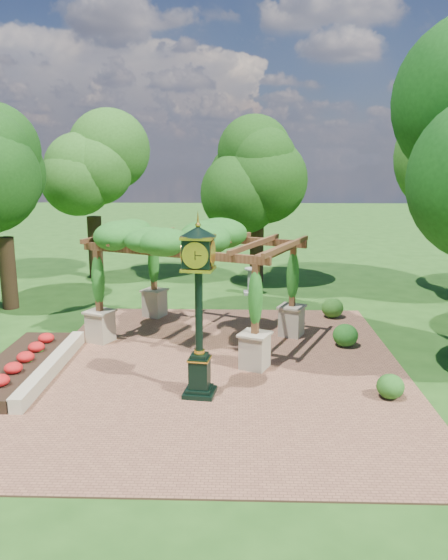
{
  "coord_description": "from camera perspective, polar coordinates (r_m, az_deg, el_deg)",
  "views": [
    {
      "loc": [
        0.48,
        -13.23,
        5.69
      ],
      "look_at": [
        0.0,
        2.5,
        2.2
      ],
      "focal_mm": 35.0,
      "sensor_mm": 36.0,
      "label": 1
    }
  ],
  "objects": [
    {
      "name": "border_wall",
      "position": [
        15.63,
        -17.54,
        -8.66
      ],
      "size": [
        0.35,
        5.0,
        0.4
      ],
      "primitive_type": "cube",
      "color": "#C6B793",
      "rests_on": "ground"
    },
    {
      "name": "ground",
      "position": [
        14.41,
        -0.31,
        -10.75
      ],
      "size": [
        120.0,
        120.0,
        0.0
      ],
      "primitive_type": "plane",
      "color": "#1E4714",
      "rests_on": "ground"
    },
    {
      "name": "sundial",
      "position": [
        23.48,
        2.88,
        -0.28
      ],
      "size": [
        0.67,
        0.67,
        1.14
      ],
      "rotation": [
        0.0,
        0.0,
        0.06
      ],
      "color": "gray",
      "rests_on": "ground"
    },
    {
      "name": "pedestal_clock",
      "position": [
        12.87,
        -2.66,
        -1.67
      ],
      "size": [
        0.94,
        0.94,
        4.24
      ],
      "rotation": [
        0.0,
        0.0,
        -0.14
      ],
      "color": "black",
      "rests_on": "brick_plaza"
    },
    {
      "name": "pergola",
      "position": [
        17.01,
        -2.87,
        3.93
      ],
      "size": [
        7.13,
        5.94,
        3.85
      ],
      "rotation": [
        0.0,
        0.0,
        -0.41
      ],
      "color": "tan",
      "rests_on": "brick_plaza"
    },
    {
      "name": "shrub_front",
      "position": [
        13.97,
        16.99,
        -10.59
      ],
      "size": [
        0.82,
        0.82,
        0.6
      ],
      "primitive_type": "ellipsoid",
      "rotation": [
        0.0,
        0.0,
        0.29
      ],
      "color": "#215718",
      "rests_on": "brick_plaza"
    },
    {
      "name": "tree_west_near",
      "position": [
        22.24,
        -22.37,
        9.66
      ],
      "size": [
        3.85,
        3.85,
        7.21
      ],
      "color": "#312113",
      "rests_on": "ground"
    },
    {
      "name": "flower_bed",
      "position": [
        15.96,
        -20.63,
        -8.54
      ],
      "size": [
        1.5,
        5.0,
        0.36
      ],
      "primitive_type": "cube",
      "color": "red",
      "rests_on": "ground"
    },
    {
      "name": "tree_north",
      "position": [
        25.44,
        3.54,
        11.21
      ],
      "size": [
        3.62,
        3.62,
        7.5
      ],
      "color": "#342314",
      "rests_on": "ground"
    },
    {
      "name": "shrub_back",
      "position": [
        20.27,
        11.27,
        -2.88
      ],
      "size": [
        0.86,
        0.86,
        0.71
      ],
      "primitive_type": "ellipsoid",
      "rotation": [
        0.0,
        0.0,
        -0.09
      ],
      "color": "#295B1A",
      "rests_on": "brick_plaza"
    },
    {
      "name": "shrub_mid",
      "position": [
        17.29,
        12.57,
        -5.66
      ],
      "size": [
        0.83,
        0.83,
        0.7
      ],
      "primitive_type": "ellipsoid",
      "rotation": [
        0.0,
        0.0,
        0.06
      ],
      "color": "#1E5A19",
      "rests_on": "brick_plaza"
    },
    {
      "name": "tree_west_far",
      "position": [
        27.02,
        -13.69,
        11.31
      ],
      "size": [
        3.63,
        3.63,
        7.75
      ],
      "color": "#2F2112",
      "rests_on": "ground"
    },
    {
      "name": "brick_plaza",
      "position": [
        15.32,
        -0.17,
        -9.21
      ],
      "size": [
        10.0,
        12.0,
        0.04
      ],
      "primitive_type": "cube",
      "color": "brown",
      "rests_on": "ground"
    }
  ]
}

